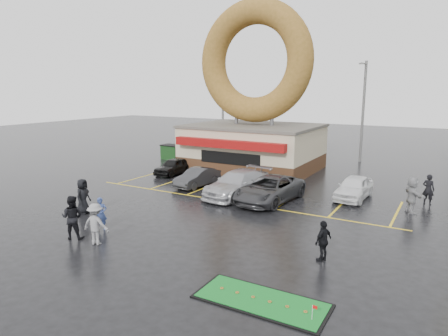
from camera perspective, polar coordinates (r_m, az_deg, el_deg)
The scene contains 18 objects.
ground at distance 21.01m, azimuth -4.06°, elevation -7.02°, with size 120.00×120.00×0.00m, color black.
donut_shop at distance 32.79m, azimuth 4.26°, elevation 7.53°, with size 10.20×8.70×13.50m.
streetlight_left at distance 42.19m, azimuth -0.23°, elevation 8.82°, with size 0.40×2.21×9.00m.
streetlight_mid at distance 38.14m, azimuth 19.25°, elevation 7.94°, with size 0.40×2.21×9.00m.
car_black at distance 31.38m, azimuth -7.21°, elevation 0.24°, with size 1.49×3.71×1.26m, color black.
car_dgrey at distance 27.34m, azimuth -3.84°, elevation -1.35°, with size 1.32×3.79×1.25m, color #2E2E30.
car_silver at distance 24.84m, azimuth 1.92°, elevation -2.25°, with size 2.19×5.38×1.56m, color #AEAEB3.
car_grey at distance 23.77m, azimuth 6.55°, elevation -3.01°, with size 2.50×5.41×1.50m, color #333336.
car_white at distance 25.44m, azimuth 18.07°, elevation -2.68°, with size 1.65×4.10×1.40m, color white.
person_blue at distance 19.84m, azimuth -17.18°, elevation -6.26°, with size 0.57×0.37×1.56m, color navy.
person_blackjkt at distance 19.03m, azimuth -20.86°, elevation -6.59°, with size 0.96×0.75×1.98m, color black.
person_hoodie at distance 18.06m, azimuth -17.85°, elevation -7.63°, with size 1.17×0.67×1.81m, color gray.
person_bystander at distance 22.57m, azimuth -19.51°, elevation -3.84°, with size 0.93×0.61×1.91m, color black.
person_cameraman at distance 16.12m, azimuth 13.99°, elevation -10.06°, with size 0.95×0.40×1.63m, color black.
person_walker_near at distance 23.71m, azimuth 25.28°, elevation -3.48°, with size 1.84×0.59×1.98m, color gray.
person_walker_far at distance 25.84m, azimuth 27.17°, elevation -2.73°, with size 0.65×0.43×1.78m, color black.
dumpster at distance 38.16m, azimuth -7.48°, elevation 2.22°, with size 1.80×1.20×1.30m, color #194119.
putting_green at distance 13.28m, azimuth 5.36°, elevation -18.34°, with size 4.22×1.84×0.53m.
Camera 1 is at (11.24, -16.49, 6.58)m, focal length 32.00 mm.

